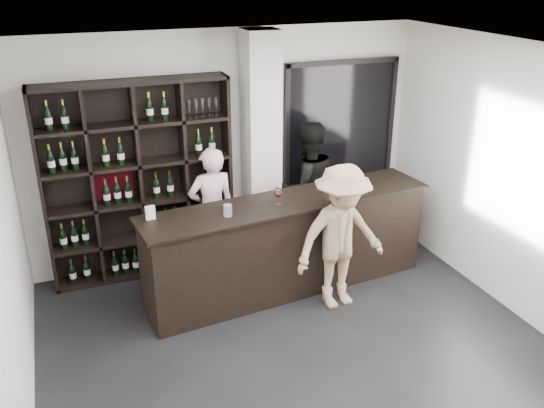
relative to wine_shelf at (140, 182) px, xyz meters
name	(u,v)px	position (x,y,z in m)	size (l,w,h in m)	color
floor	(317,376)	(1.15, -2.57, -1.20)	(5.00, 5.50, 0.01)	black
wine_shelf	(140,182)	(0.00, 0.00, 0.00)	(2.20, 0.35, 2.40)	black
structural_column	(261,150)	(1.50, -0.10, 0.25)	(0.40, 0.40, 2.90)	silver
glass_panel	(340,139)	(2.70, 0.12, 0.20)	(1.60, 0.08, 2.10)	black
tasting_counter	(288,245)	(1.50, -1.00, -0.63)	(3.44, 0.71, 1.13)	black
taster_pink	(212,210)	(0.81, -0.23, -0.40)	(0.58, 0.38, 1.60)	#FFC9D9
taster_black	(307,188)	(2.10, -0.17, -0.31)	(0.86, 0.67, 1.77)	black
customer	(341,237)	(1.90, -1.52, -0.37)	(1.08, 0.62, 1.67)	tan
wine_glass	(278,195)	(1.33, -1.07, 0.05)	(0.09, 0.09, 0.22)	white
spit_cup	(228,210)	(0.74, -1.16, -0.01)	(0.09, 0.09, 0.12)	silver
napkin_stack	(363,188)	(2.45, -1.00, -0.06)	(0.11, 0.11, 0.02)	white
card_stand	(150,213)	(-0.04, -0.95, 0.01)	(0.10, 0.05, 0.15)	white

